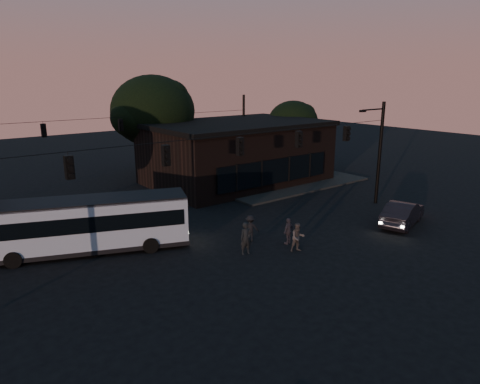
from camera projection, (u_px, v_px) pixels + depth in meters
ground at (289, 266)px, 21.46m from camera, size 120.00×120.00×0.00m
sidewalk_far_right at (276, 180)px, 39.23m from camera, size 14.00×10.00×0.15m
building at (237, 152)px, 38.26m from camera, size 15.40×10.41×5.40m
tree_behind at (153, 111)px, 38.96m from camera, size 7.60×7.60×9.43m
tree_right at (293, 122)px, 44.66m from camera, size 5.20×5.20×6.86m
signal_rig_near at (240, 166)px, 23.35m from camera, size 26.24×0.30×7.50m
signal_rig_far at (122, 139)px, 35.58m from camera, size 26.24×0.30×7.50m
bus at (89, 222)px, 22.88m from camera, size 10.58×6.08×2.93m
car at (403, 213)px, 27.32m from camera, size 4.91×2.86×1.53m
pedestrian_a at (246, 238)px, 22.70m from camera, size 0.73×0.57×1.76m
pedestrian_b at (298, 237)px, 23.07m from camera, size 0.95×0.85×1.61m
pedestrian_c at (288, 231)px, 24.14m from camera, size 0.96×0.58×1.52m
pedestrian_d at (250, 228)px, 24.55m from camera, size 1.15×1.04×1.55m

